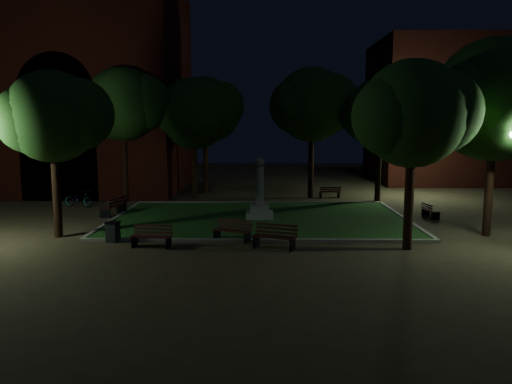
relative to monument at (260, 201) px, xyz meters
The scene contains 24 objects.
ground 2.22m from the monument, 90.00° to the right, with size 80.00×80.00×0.00m, color #3D3121.
lawn 0.92m from the monument, ahead, with size 15.00×10.00×0.08m, color #1C4817.
lawn_kerb 0.90m from the monument, ahead, with size 15.40×10.40×0.12m.
monument is the anchor object (origin of this frame).
building_main 20.77m from the monument, 143.38° to the left, with size 20.00×12.00×15.00m.
building_far 25.95m from the monument, 45.00° to the left, with size 16.00×10.00×12.00m, color #46140E.
tree_west 10.74m from the monument, 153.93° to the right, with size 4.89×3.99×7.29m.
tree_north_wl 9.86m from the monument, 119.87° to the left, with size 5.86×4.78×8.05m.
tree_north_er 9.94m from the monument, 65.18° to the left, with size 6.03×4.92×8.72m.
tree_ne 11.13m from the monument, 39.66° to the left, with size 5.48×4.47×7.91m.
tree_east 12.13m from the monument, 20.24° to the right, with size 6.57×5.36×8.70m.
tree_se 9.80m from the monument, 46.29° to the right, with size 5.16×4.21×7.48m.
tree_nw 11.74m from the monument, 145.06° to the left, with size 5.73×4.68×8.56m.
tree_far_north 11.93m from the monument, 111.06° to the left, with size 5.28×4.31×8.34m.
lamppost_nw 13.60m from the monument, 142.22° to the left, with size 1.18×0.28×4.71m.
lamppost_ne 13.57m from the monument, 38.40° to the left, with size 1.18×0.28×4.36m.
bench_near_left 5.13m from the monument, 102.73° to the right, with size 1.76×1.20×0.92m.
bench_near_right 6.29m from the monument, 84.11° to the right, with size 1.87×1.20×0.97m.
bench_west_near 7.51m from the monument, 125.52° to the right, with size 1.71×0.79×0.90m.
bench_left_side 8.02m from the monument, behind, with size 1.12×1.94×1.01m.
bench_right_side 9.18m from the monument, ahead, with size 0.61×1.41×0.75m.
bench_far_side 8.99m from the monument, 58.25° to the left, with size 1.47×0.68×0.78m.
trash_bin 8.13m from the monument, 139.97° to the right, with size 0.62×0.62×0.87m.
bicycle 11.61m from the monument, 161.04° to the left, with size 0.68×1.94×1.02m, color black.
Camera 1 is at (0.14, -23.89, 4.98)m, focal length 35.00 mm.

